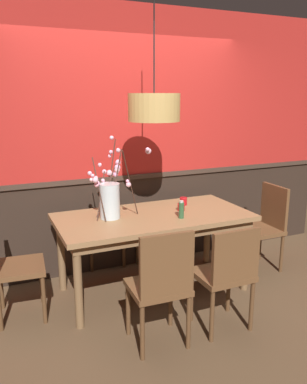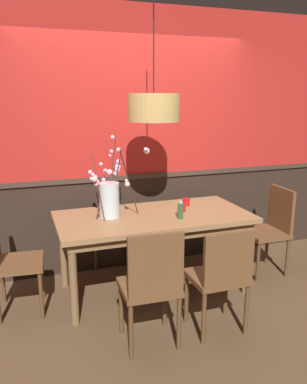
{
  "view_description": "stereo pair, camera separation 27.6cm",
  "coord_description": "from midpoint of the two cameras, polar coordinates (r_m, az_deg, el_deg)",
  "views": [
    {
      "loc": [
        -1.44,
        -3.29,
        1.89
      ],
      "look_at": [
        0.0,
        0.0,
        1.0
      ],
      "focal_mm": 36.73,
      "sensor_mm": 36.0,
      "label": 1
    },
    {
      "loc": [
        -1.18,
        -3.39,
        1.89
      ],
      "look_at": [
        0.0,
        0.0,
        1.0
      ],
      "focal_mm": 36.73,
      "sensor_mm": 36.0,
      "label": 2
    }
  ],
  "objects": [
    {
      "name": "ground_plane",
      "position": [
        4.05,
        2.01,
        -13.92
      ],
      "size": [
        24.0,
        24.0,
        0.0
      ],
      "primitive_type": "plane",
      "color": "brown"
    },
    {
      "name": "back_wall",
      "position": [
        4.29,
        -1.3,
        7.15
      ],
      "size": [
        5.21,
        0.14,
        2.79
      ],
      "color": "#2D2119",
      "rests_on": "ground"
    },
    {
      "name": "dining_table",
      "position": [
        3.78,
        2.09,
        -4.57
      ],
      "size": [
        1.84,
        0.9,
        0.78
      ],
      "color": "#997047",
      "rests_on": "ground"
    },
    {
      "name": "chair_far_side_right",
      "position": [
        4.69,
        1.08,
        -3.09
      ],
      "size": [
        0.47,
        0.42,
        0.93
      ],
      "color": "brown",
      "rests_on": "ground"
    },
    {
      "name": "chair_far_side_left",
      "position": [
        4.54,
        -4.93,
        -3.96
      ],
      "size": [
        0.45,
        0.42,
        0.89
      ],
      "color": "brown",
      "rests_on": "ground"
    },
    {
      "name": "chair_near_side_right",
      "position": [
        3.23,
        12.25,
        -11.61
      ],
      "size": [
        0.44,
        0.39,
        0.9
      ],
      "color": "brown",
      "rests_on": "ground"
    },
    {
      "name": "chair_head_east_end",
      "position": [
        4.47,
        18.36,
        -4.71
      ],
      "size": [
        0.43,
        0.44,
        0.94
      ],
      "color": "brown",
      "rests_on": "ground"
    },
    {
      "name": "chair_head_west_end",
      "position": [
        3.64,
        -18.05,
        -9.2
      ],
      "size": [
        0.45,
        0.47,
        0.89
      ],
      "color": "brown",
      "rests_on": "ground"
    },
    {
      "name": "chair_near_side_left",
      "position": [
        2.98,
        2.45,
        -13.07
      ],
      "size": [
        0.45,
        0.42,
        0.96
      ],
      "color": "brown",
      "rests_on": "ground"
    },
    {
      "name": "vase_with_blossoms",
      "position": [
        3.65,
        -4.22,
        -0.76
      ],
      "size": [
        0.5,
        0.45,
        0.75
      ],
      "color": "silver",
      "rests_on": "dining_table"
    },
    {
      "name": "candle_holder_nearer_center",
      "position": [
        4.07,
        6.7,
        -1.43
      ],
      "size": [
        0.08,
        0.08,
        0.08
      ],
      "color": "red",
      "rests_on": "dining_table"
    },
    {
      "name": "candle_holder_nearer_edge",
      "position": [
        3.87,
        6.23,
        -2.29
      ],
      "size": [
        0.07,
        0.07,
        0.07
      ],
      "color": "red",
      "rests_on": "dining_table"
    },
    {
      "name": "condiment_bottle",
      "position": [
        3.63,
        6.12,
        -2.69
      ],
      "size": [
        0.05,
        0.05,
        0.17
      ],
      "color": "#2D5633",
      "rests_on": "dining_table"
    },
    {
      "name": "pendant_lamp",
      "position": [
        3.54,
        2.3,
        12.16
      ],
      "size": [
        0.46,
        0.46,
        1.13
      ],
      "color": "tan"
    }
  ]
}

